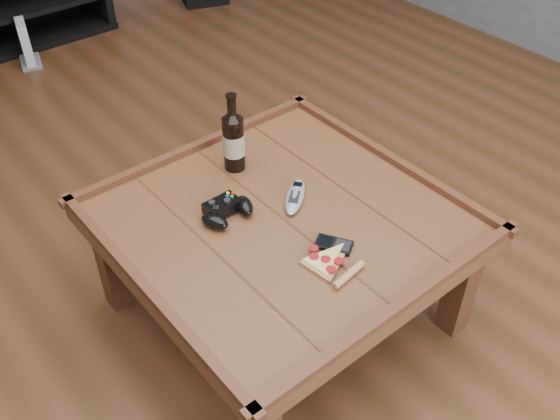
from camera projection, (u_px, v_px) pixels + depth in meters
ground at (282, 312)px, 2.24m from camera, size 6.00×6.00×0.00m
coffee_table at (283, 232)px, 1.98m from camera, size 1.03×1.03×0.48m
beer_bottle at (234, 139)px, 2.07m from camera, size 0.07×0.07×0.28m
game_controller at (227, 210)px, 1.93m from camera, size 0.20×0.13×0.05m
pizza_slice at (329, 263)px, 1.78m from camera, size 0.16×0.24×0.02m
smartphone at (334, 245)px, 1.84m from camera, size 0.11×0.12×0.01m
remote_control at (295, 197)px, 2.00m from camera, size 0.18×0.16×0.03m
game_console at (26, 45)px, 3.62m from camera, size 0.17×0.23×0.26m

